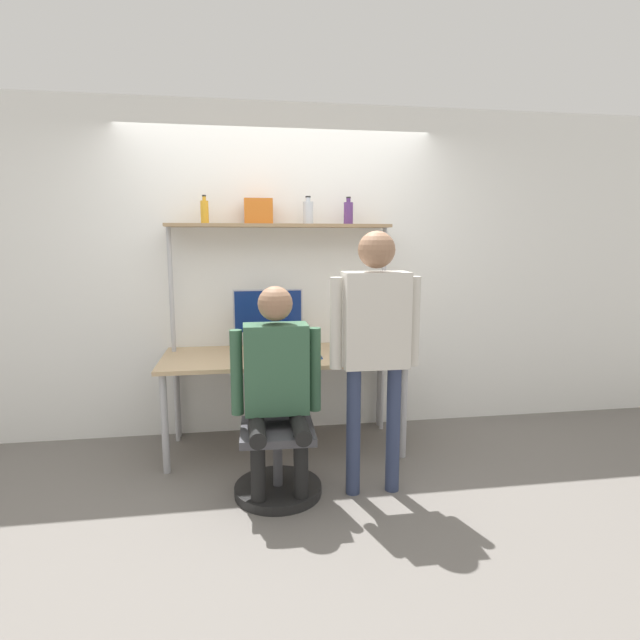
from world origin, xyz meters
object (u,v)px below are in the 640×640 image
at_px(storage_box, 258,211).
at_px(bottle_clear, 308,212).
at_px(cell_phone, 317,357).
at_px(bottle_purple, 348,213).
at_px(person_seated, 277,376).
at_px(office_chair, 277,451).
at_px(laptop, 277,350).
at_px(monitor, 268,315).
at_px(bottle_amber, 205,212).
at_px(person_standing, 375,330).

bearing_deg(storage_box, bottle_clear, 0.00).
relative_size(cell_phone, bottle_purple, 0.70).
relative_size(person_seated, bottle_clear, 6.17).
bearing_deg(office_chair, cell_phone, 59.13).
relative_size(laptop, bottle_clear, 1.63).
bearing_deg(storage_box, bottle_purple, 0.00).
xyz_separation_m(person_seated, bottle_purple, (0.66, 0.99, 1.05)).
bearing_deg(monitor, bottle_purple, 0.50).
bearing_deg(monitor, person_seated, -90.13).
xyz_separation_m(cell_phone, storage_box, (-0.41, 0.37, 1.09)).
distance_m(person_seated, storage_box, 1.45).
relative_size(cell_phone, office_chair, 0.17).
bearing_deg(person_seated, bottle_amber, 115.36).
distance_m(cell_phone, office_chair, 0.82).
bearing_deg(bottle_amber, person_seated, -64.64).
distance_m(bottle_purple, storage_box, 0.72).
distance_m(cell_phone, bottle_purple, 1.19).
bearing_deg(person_standing, office_chair, 170.14).
bearing_deg(laptop, monitor, 96.65).
relative_size(monitor, bottle_purple, 2.57).
xyz_separation_m(monitor, person_standing, (0.61, -1.05, 0.05)).
height_order(cell_phone, storage_box, storage_box).
xyz_separation_m(office_chair, person_seated, (-0.00, -0.05, 0.51)).
relative_size(cell_phone, person_seated, 0.11).
height_order(person_seated, bottle_amber, bottle_amber).
bearing_deg(person_standing, laptop, 129.87).
distance_m(cell_phone, bottle_amber, 1.40).
distance_m(cell_phone, bottle_clear, 1.15).
relative_size(person_seated, person_standing, 0.80).
xyz_separation_m(person_standing, bottle_clear, (-0.28, 1.05, 0.76)).
xyz_separation_m(person_seated, person_standing, (0.61, -0.06, 0.28)).
bearing_deg(cell_phone, bottle_purple, 50.10).
bearing_deg(bottle_clear, storage_box, 180.00).
xyz_separation_m(person_standing, bottle_amber, (-1.08, 1.05, 0.76)).
bearing_deg(office_chair, bottle_purple, 55.33).
distance_m(person_seated, bottle_clear, 1.48).
xyz_separation_m(laptop, person_seated, (-0.05, -0.62, -0.03)).
bearing_deg(bottle_purple, office_chair, -124.67).
bearing_deg(person_seated, cell_phone, 60.98).
bearing_deg(storage_box, monitor, -5.10).
height_order(cell_phone, bottle_clear, bottle_clear).
bearing_deg(person_standing, bottle_clear, 104.82).
bearing_deg(bottle_amber, storage_box, 0.00).
bearing_deg(person_seated, bottle_purple, 56.56).
height_order(laptop, cell_phone, laptop).
bearing_deg(bottle_amber, person_standing, -44.26).
distance_m(person_standing, bottle_purple, 1.30).
bearing_deg(laptop, bottle_amber, 143.82).
distance_m(laptop, bottle_amber, 1.21).
relative_size(monitor, bottle_amber, 2.58).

